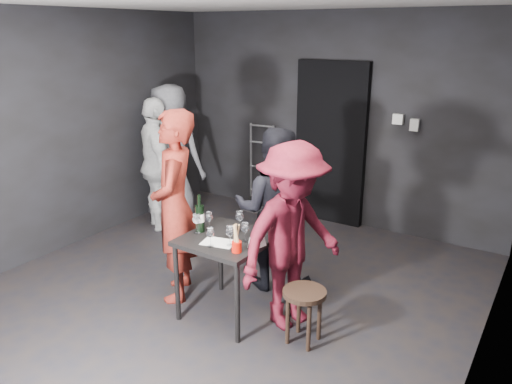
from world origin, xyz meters
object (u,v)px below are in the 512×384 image
Objects in this scene: stool at (304,301)px; breadstick_cup at (237,239)px; man_maroon at (292,229)px; tasting_table at (228,248)px; hand_truck at (260,194)px; woman_black at (274,204)px; bystander_cream at (156,157)px; bystander_grey at (170,140)px; server_red at (174,188)px; wine_bottle at (200,218)px.

breadstick_cup is at bearing -161.03° from stool.
tasting_table is at bearing 128.03° from man_maroon.
hand_truck is 2.33m from woman_black.
bystander_cream is 0.39m from bystander_grey.
bystander_grey is (-2.58, 1.40, 0.21)m from man_maroon.
bystander_cream is at bearing 87.04° from man_maroon.
server_red is (-0.61, 0.03, 0.43)m from tasting_table.
wine_bottle is at bearing 127.20° from bystander_grey.
breadstick_cup reaches higher than tasting_table.
stool is 3.05m from bystander_cream.
woman_black is 0.91m from breadstick_cup.
man_maroon is at bearing -167.75° from bystander_cream.
bystander_grey is 6.42× the size of wine_bottle.
woman_black is 2.09m from bystander_cream.
server_red is 0.99× the size of bystander_grey.
man_maroon reaches higher than tasting_table.
hand_truck is 2.71m from server_red.
server_red is (-1.38, 0.05, 0.71)m from stool.
hand_truck is at bearing 159.90° from server_red.
stool is 0.59m from man_maroon.
stool is 1.17m from wine_bottle.
bystander_grey is at bearing 142.01° from breadstick_cup.
bystander_grey reaches higher than server_red.
breadstick_cup is (-0.30, -0.38, -0.02)m from man_maroon.
woman_black is 0.70m from man_maroon.
bystander_cream is at bearing -126.81° from hand_truck.
hand_truck is 2.84m from tasting_table.
man_maroon is (-0.23, 0.20, 0.50)m from stool.
server_red is at bearing 177.98° from stool.
bystander_cream is at bearing 91.05° from bystander_grey.
man_maroon is at bearing -60.51° from hand_truck.
server_red is at bearing -83.62° from hand_truck.
stool is 0.22× the size of server_red.
woman_black is 0.79× the size of bystander_grey.
stool is 0.27× the size of woman_black.
tasting_table is at bearing 4.40° from wine_bottle.
bystander_grey is at bearing 142.29° from tasting_table.
hand_truck is 0.71× the size of woman_black.
bystander_cream is at bearing 147.20° from breadstick_cup.
server_red is 1.15× the size of bystander_cream.
server_red is 0.39m from wine_bottle.
tasting_table is 0.40× the size of bystander_cream.
breadstick_cup is at bearing 161.42° from man_maroon.
man_maroon is (0.48, -0.51, 0.02)m from woman_black.
stool is at bearing 110.76° from woman_black.
man_maroon is at bearing 108.90° from woman_black.
server_red is 8.57× the size of breadstick_cup.
breadstick_cup is (2.20, -1.42, -0.08)m from bystander_cream.
hand_truck is 0.69× the size of man_maroon.
bystander_cream is (-2.02, 0.52, 0.08)m from woman_black.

